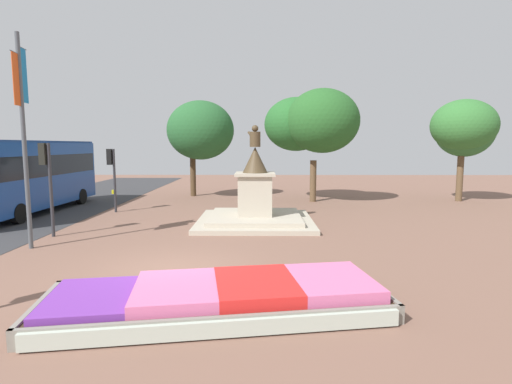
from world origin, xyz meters
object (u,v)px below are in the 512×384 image
at_px(traffic_light_mid_block, 47,171).
at_px(banner_pole, 24,132).
at_px(traffic_light_far_corner, 112,169).
at_px(city_bus, 28,172).
at_px(flower_planter, 222,298).
at_px(statue_monument, 255,205).

xyz_separation_m(traffic_light_mid_block, banner_pole, (0.24, -1.73, 1.40)).
relative_size(traffic_light_mid_block, banner_pole, 0.50).
height_order(traffic_light_mid_block, traffic_light_far_corner, traffic_light_mid_block).
bearing_deg(banner_pole, city_bus, 119.99).
relative_size(flower_planter, banner_pole, 1.06).
bearing_deg(banner_pole, traffic_light_far_corner, 88.95).
distance_m(traffic_light_far_corner, city_bus, 4.10).
bearing_deg(city_bus, statue_monument, -12.23).
xyz_separation_m(statue_monument, traffic_light_mid_block, (-7.68, -2.65, 1.63)).
height_order(flower_planter, statue_monument, statue_monument).
relative_size(traffic_light_far_corner, banner_pole, 0.46).
distance_m(flower_planter, statue_monument, 9.39).
distance_m(traffic_light_mid_block, city_bus, 6.33).
bearing_deg(flower_planter, traffic_light_mid_block, 136.57).
relative_size(flower_planter, statue_monument, 1.47).
xyz_separation_m(statue_monument, banner_pole, (-7.44, -4.38, 3.03)).
height_order(flower_planter, banner_pole, banner_pole).
relative_size(traffic_light_far_corner, city_bus, 0.33).
distance_m(banner_pole, city_bus, 8.10).
distance_m(traffic_light_mid_block, traffic_light_far_corner, 5.52).
relative_size(statue_monument, traffic_light_far_corner, 1.54).
xyz_separation_m(traffic_light_far_corner, banner_pole, (-0.13, -7.24, 1.62)).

